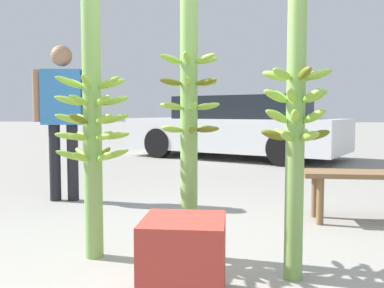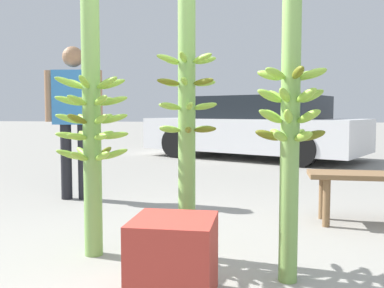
{
  "view_description": "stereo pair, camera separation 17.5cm",
  "coord_description": "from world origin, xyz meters",
  "px_view_note": "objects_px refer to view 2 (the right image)",
  "views": [
    {
      "loc": [
        0.28,
        -2.27,
        0.93
      ],
      "look_at": [
        -0.0,
        0.65,
        0.72
      ],
      "focal_mm": 40.0,
      "sensor_mm": 36.0,
      "label": 1
    },
    {
      "loc": [
        0.46,
        -2.25,
        0.93
      ],
      "look_at": [
        -0.0,
        0.65,
        0.72
      ],
      "focal_mm": 40.0,
      "sensor_mm": 36.0,
      "label": 2
    }
  ],
  "objects_px": {
    "banana_stalk_left": "(92,123)",
    "vendor_person": "(74,109)",
    "parked_car": "(255,128)",
    "produce_crate": "(174,259)",
    "banana_stalk_center": "(187,120)",
    "banana_stalk_right": "(290,122)"
  },
  "relations": [
    {
      "from": "banana_stalk_left",
      "to": "banana_stalk_center",
      "type": "relative_size",
      "value": 1.01
    },
    {
      "from": "banana_stalk_left",
      "to": "vendor_person",
      "type": "relative_size",
      "value": 1.05
    },
    {
      "from": "banana_stalk_left",
      "to": "parked_car",
      "type": "relative_size",
      "value": 0.36
    },
    {
      "from": "banana_stalk_center",
      "to": "parked_car",
      "type": "relative_size",
      "value": 0.36
    },
    {
      "from": "produce_crate",
      "to": "banana_stalk_right",
      "type": "bearing_deg",
      "value": 28.73
    },
    {
      "from": "produce_crate",
      "to": "parked_car",
      "type": "bearing_deg",
      "value": 87.3
    },
    {
      "from": "banana_stalk_left",
      "to": "banana_stalk_center",
      "type": "height_order",
      "value": "banana_stalk_left"
    },
    {
      "from": "parked_car",
      "to": "produce_crate",
      "type": "xyz_separation_m",
      "value": [
        -0.32,
        -6.76,
        -0.41
      ]
    },
    {
      "from": "parked_car",
      "to": "vendor_person",
      "type": "bearing_deg",
      "value": -176.1
    },
    {
      "from": "vendor_person",
      "to": "parked_car",
      "type": "xyz_separation_m",
      "value": [
        1.86,
        4.5,
        -0.36
      ]
    },
    {
      "from": "banana_stalk_left",
      "to": "vendor_person",
      "type": "height_order",
      "value": "banana_stalk_left"
    },
    {
      "from": "banana_stalk_left",
      "to": "produce_crate",
      "type": "height_order",
      "value": "banana_stalk_left"
    },
    {
      "from": "banana_stalk_right",
      "to": "produce_crate",
      "type": "distance_m",
      "value": 0.95
    },
    {
      "from": "parked_car",
      "to": "banana_stalk_right",
      "type": "bearing_deg",
      "value": -151.28
    },
    {
      "from": "banana_stalk_center",
      "to": "parked_car",
      "type": "xyz_separation_m",
      "value": [
        0.36,
        6.14,
        -0.27
      ]
    },
    {
      "from": "parked_car",
      "to": "produce_crate",
      "type": "distance_m",
      "value": 6.78
    },
    {
      "from": "vendor_person",
      "to": "produce_crate",
      "type": "relative_size",
      "value": 3.99
    },
    {
      "from": "banana_stalk_right",
      "to": "vendor_person",
      "type": "height_order",
      "value": "banana_stalk_right"
    },
    {
      "from": "banana_stalk_right",
      "to": "vendor_person",
      "type": "relative_size",
      "value": 1.04
    },
    {
      "from": "banana_stalk_left",
      "to": "produce_crate",
      "type": "xyz_separation_m",
      "value": [
        0.65,
        -0.57,
        -0.66
      ]
    },
    {
      "from": "banana_stalk_left",
      "to": "vendor_person",
      "type": "xyz_separation_m",
      "value": [
        -0.89,
        1.7,
        0.11
      ]
    },
    {
      "from": "banana_stalk_left",
      "to": "parked_car",
      "type": "bearing_deg",
      "value": 81.12
    }
  ]
}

